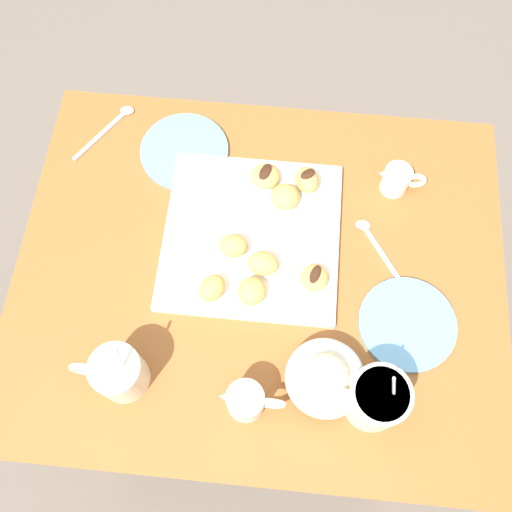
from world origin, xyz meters
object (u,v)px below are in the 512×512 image
saucer_sky_right (407,324)px  beignet_6 (233,246)px  beignet_0 (314,278)px  beignet_1 (265,176)px  pastry_plate_square (252,236)px  ice_cream_bowl (325,377)px  chocolate_sauce_pitcher (397,179)px  beignet_7 (285,197)px  saucer_sky_left (184,151)px  dining_table (259,296)px  beignet_2 (307,180)px  cream_pitcher_white (246,401)px  coffee_mug_cream_right (118,373)px  beignet_4 (212,288)px  coffee_mug_cream_left (375,398)px  beignet_5 (263,264)px  beignet_3 (252,291)px

saucer_sky_right → beignet_6: size_ratio=3.34×
beignet_0 → beignet_1: size_ratio=0.92×
pastry_plate_square → saucer_sky_right: 0.32m
pastry_plate_square → ice_cream_bowl: size_ratio=2.44×
chocolate_sauce_pitcher → beignet_7: (0.21, 0.06, 0.00)m
pastry_plate_square → saucer_sky_left: size_ratio=1.84×
dining_table → beignet_2: (-0.07, -0.17, 0.18)m
beignet_6 → beignet_7: (-0.08, -0.11, -0.00)m
ice_cream_bowl → chocolate_sauce_pitcher: bearing=-106.9°
cream_pitcher_white → ice_cream_bowl: size_ratio=0.81×
coffee_mug_cream_right → cream_pitcher_white: (-0.21, 0.02, -0.01)m
pastry_plate_square → ice_cream_bowl: ice_cream_bowl is taller
beignet_2 → beignet_6: 0.19m
dining_table → beignet_4: bearing=34.8°
chocolate_sauce_pitcher → ice_cream_bowl: bearing=73.1°
coffee_mug_cream_left → chocolate_sauce_pitcher: bearing=-95.4°
beignet_5 → beignet_0: bearing=170.2°
saucer_sky_right → beignet_2: bearing=-52.5°
pastry_plate_square → beignet_4: size_ratio=6.24×
chocolate_sauce_pitcher → beignet_5: chocolate_sauce_pitcher is taller
coffee_mug_cream_left → cream_pitcher_white: size_ratio=1.42×
beignet_1 → dining_table: bearing=92.1°
chocolate_sauce_pitcher → saucer_sky_left: 0.41m
beignet_3 → beignet_4: size_ratio=1.01×
coffee_mug_cream_right → chocolate_sauce_pitcher: coffee_mug_cream_right is taller
coffee_mug_cream_right → chocolate_sauce_pitcher: size_ratio=1.54×
beignet_0 → beignet_5: 0.09m
pastry_plate_square → coffee_mug_cream_right: 0.34m
ice_cream_bowl → beignet_6: size_ratio=2.57×
coffee_mug_cream_left → beignet_0: coffee_mug_cream_left is taller
chocolate_sauce_pitcher → saucer_sky_right: chocolate_sauce_pitcher is taller
beignet_3 → beignet_6: (0.04, -0.08, 0.00)m
beignet_3 → beignet_5: 0.05m
coffee_mug_cream_left → beignet_4: coffee_mug_cream_left is taller
saucer_sky_right → beignet_4: bearing=-3.7°
cream_pitcher_white → ice_cream_bowl: (-0.12, -0.05, 0.00)m
coffee_mug_cream_left → beignet_1: coffee_mug_cream_left is taller
beignet_0 → beignet_4: beignet_4 is taller
cream_pitcher_white → coffee_mug_cream_left: bearing=-173.6°
dining_table → beignet_2: beignet_2 is taller
coffee_mug_cream_left → coffee_mug_cream_right: bearing=0.0°
cream_pitcher_white → beignet_6: 0.27m
coffee_mug_cream_left → beignet_4: 0.32m
cream_pitcher_white → beignet_5: (-0.00, -0.24, -0.01)m
beignet_4 → coffee_mug_cream_right: bearing=51.3°
dining_table → chocolate_sauce_pitcher: size_ratio=9.55×
chocolate_sauce_pitcher → saucer_sky_right: (-0.02, 0.27, -0.03)m
dining_table → saucer_sky_right: (-0.26, 0.08, 0.15)m
beignet_7 → beignet_6: bearing=52.1°
beignet_3 → cream_pitcher_white: bearing=93.0°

